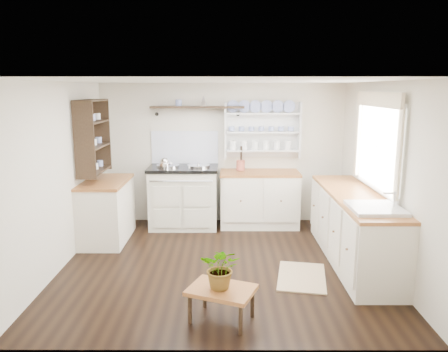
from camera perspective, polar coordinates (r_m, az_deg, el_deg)
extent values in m
cube|color=black|center=(5.73, -0.31, -11.35)|extent=(4.00, 3.80, 0.01)
cube|color=beige|center=(7.27, -0.20, 2.95)|extent=(4.00, 0.02, 2.30)
cube|color=beige|center=(5.74, 20.08, -0.01)|extent=(0.02, 3.80, 2.30)
cube|color=beige|center=(5.77, -20.61, 0.01)|extent=(0.02, 3.80, 2.30)
cube|color=white|center=(5.29, -0.34, 12.31)|extent=(4.00, 3.80, 0.01)
cube|color=white|center=(5.81, 19.44, 3.67)|extent=(0.04, 1.40, 1.00)
cube|color=white|center=(5.80, 19.26, 3.67)|extent=(0.02, 1.50, 1.10)
cube|color=beige|center=(5.75, 19.45, 9.41)|extent=(0.04, 1.55, 0.18)
cube|color=beige|center=(7.11, -5.26, -2.89)|extent=(1.07, 0.69, 0.94)
cube|color=black|center=(7.00, -5.33, 1.03)|extent=(1.11, 0.73, 0.05)
cylinder|color=silver|center=(7.02, -7.33, 1.35)|extent=(0.36, 0.36, 0.03)
cylinder|color=silver|center=(6.98, -3.34, 1.35)|extent=(0.36, 0.36, 0.03)
cylinder|color=silver|center=(6.65, -5.63, -0.68)|extent=(0.96, 0.02, 0.02)
cube|color=silver|center=(7.13, 4.62, -3.07)|extent=(1.25, 0.60, 0.88)
cube|color=brown|center=(7.04, 4.67, 0.40)|extent=(1.27, 0.63, 0.04)
cube|color=silver|center=(5.91, 16.53, -6.58)|extent=(0.60, 2.40, 0.88)
cube|color=brown|center=(5.79, 16.77, -2.43)|extent=(0.62, 2.43, 0.04)
cube|color=white|center=(5.12, 19.09, -5.29)|extent=(0.55, 0.60, 0.28)
cylinder|color=silver|center=(5.14, 21.34, -3.08)|extent=(0.02, 0.02, 0.22)
cube|color=silver|center=(6.67, -15.07, -4.46)|extent=(0.60, 1.10, 0.88)
cube|color=brown|center=(6.56, -15.27, -0.76)|extent=(0.62, 1.13, 0.04)
cube|color=white|center=(7.22, 4.98, 6.05)|extent=(1.20, 0.03, 0.90)
cube|color=white|center=(7.13, 5.04, 5.98)|extent=(1.20, 0.22, 0.02)
cylinder|color=navy|center=(7.12, 5.08, 8.15)|extent=(0.20, 0.02, 0.20)
cube|color=black|center=(7.08, -3.50, 8.97)|extent=(1.50, 0.24, 0.04)
cone|color=black|center=(7.22, -8.65, 8.03)|extent=(0.06, 0.20, 0.06)
cone|color=black|center=(7.14, 1.82, 8.12)|extent=(0.06, 0.20, 0.06)
cube|color=black|center=(6.50, -16.77, 5.03)|extent=(0.28, 0.80, 1.05)
cylinder|color=#AD513F|center=(7.08, 2.18, 1.42)|extent=(0.14, 0.14, 0.16)
cube|color=brown|center=(4.33, -0.32, -14.67)|extent=(0.73, 0.64, 0.04)
cylinder|color=black|center=(4.36, -4.47, -16.95)|extent=(0.04, 0.04, 0.29)
cylinder|color=black|center=(4.63, -2.54, -15.14)|extent=(0.04, 0.04, 0.29)
cylinder|color=black|center=(4.18, 2.19, -18.24)|extent=(0.04, 0.04, 0.29)
cylinder|color=black|center=(4.46, 3.73, -16.22)|extent=(0.04, 0.04, 0.29)
imported|color=#3F7233|center=(4.23, -0.32, -11.87)|extent=(0.44, 0.40, 0.42)
cube|color=olive|center=(5.42, 10.11, -12.83)|extent=(0.69, 0.93, 0.02)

